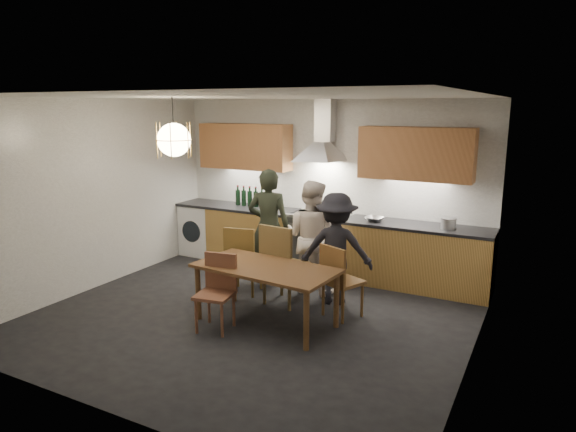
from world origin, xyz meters
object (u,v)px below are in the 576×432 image
at_px(person_left, 269,227).
at_px(stock_pot, 449,224).
at_px(mixing_bowl, 375,219).
at_px(dining_table, 266,273).
at_px(person_right, 336,249).
at_px(wine_bottles, 250,196).
at_px(chair_back_left, 242,256).
at_px(chair_front, 218,286).
at_px(person_mid, 311,237).

distance_m(person_left, stock_pot, 2.44).
bearing_deg(stock_pot, mixing_bowl, -179.26).
relative_size(dining_table, person_right, 1.18).
relative_size(person_left, mixing_bowl, 6.27).
xyz_separation_m(mixing_bowl, wine_bottles, (-2.16, 0.14, 0.13)).
distance_m(mixing_bowl, stock_pot, 1.01).
bearing_deg(dining_table, wine_bottles, 130.74).
relative_size(stock_pot, wine_bottles, 0.37).
height_order(chair_back_left, person_right, person_right).
height_order(chair_back_left, stock_pot, stock_pot).
xyz_separation_m(chair_front, wine_bottles, (-1.09, 2.46, 0.57)).
bearing_deg(wine_bottles, stock_pot, -2.29).
distance_m(chair_front, person_right, 1.62).
bearing_deg(person_left, wine_bottles, -60.82).
distance_m(chair_front, person_mid, 1.65).
distance_m(chair_back_left, person_mid, 0.96).
distance_m(person_left, mixing_bowl, 1.50).
bearing_deg(person_mid, person_left, 0.14).
bearing_deg(chair_back_left, person_right, -177.14).
bearing_deg(mixing_bowl, wine_bottles, 176.29).
relative_size(chair_front, stock_pot, 4.31).
height_order(dining_table, mixing_bowl, mixing_bowl).
bearing_deg(mixing_bowl, chair_front, -114.80).
distance_m(dining_table, stock_pot, 2.61).
bearing_deg(chair_back_left, chair_front, 96.24).
distance_m(chair_back_left, mixing_bowl, 1.95).
xyz_separation_m(dining_table, stock_pot, (1.66, 1.98, 0.36)).
xyz_separation_m(chair_back_left, chair_front, (0.33, -1.02, -0.04)).
relative_size(chair_front, person_left, 0.52).
distance_m(dining_table, person_left, 1.43).
bearing_deg(chair_front, chair_back_left, 98.20).
xyz_separation_m(person_right, stock_pot, (1.19, 1.00, 0.25)).
bearing_deg(mixing_bowl, chair_back_left, -137.19).
xyz_separation_m(person_left, stock_pot, (2.33, 0.73, 0.14)).
bearing_deg(person_mid, chair_back_left, 38.32).
relative_size(chair_front, person_mid, 0.56).
bearing_deg(person_right, wine_bottles, -46.78).
distance_m(person_mid, mixing_bowl, 1.00).
distance_m(dining_table, wine_bottles, 2.64).
bearing_deg(wine_bottles, person_left, -45.48).
distance_m(mixing_bowl, wine_bottles, 2.17).
distance_m(chair_back_left, wine_bottles, 1.71).
bearing_deg(wine_bottles, chair_front, -66.15).
distance_m(chair_back_left, chair_front, 1.08).
relative_size(person_right, wine_bottles, 2.69).
xyz_separation_m(person_mid, mixing_bowl, (0.64, 0.74, 0.16)).
relative_size(person_mid, wine_bottles, 2.87).
xyz_separation_m(chair_back_left, person_mid, (0.76, 0.55, 0.23)).
bearing_deg(wine_bottles, person_right, -29.54).
relative_size(person_mid, mixing_bowl, 5.84).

